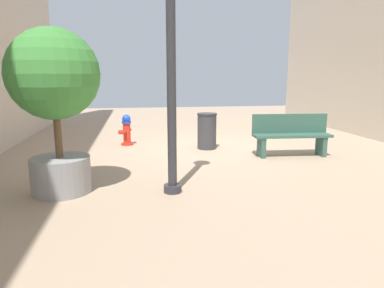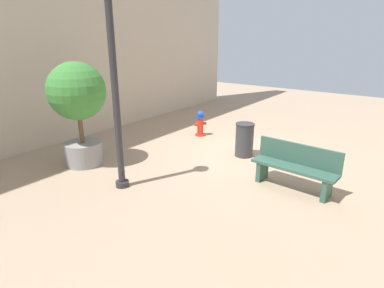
{
  "view_description": "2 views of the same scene",
  "coord_description": "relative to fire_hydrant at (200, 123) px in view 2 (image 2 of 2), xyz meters",
  "views": [
    {
      "loc": [
        1.78,
        8.5,
        1.81
      ],
      "look_at": [
        0.6,
        1.28,
        0.36
      ],
      "focal_mm": 32.4,
      "sensor_mm": 36.0,
      "label": 1
    },
    {
      "loc": [
        -3.64,
        7.34,
        3.06
      ],
      "look_at": [
        0.85,
        1.32,
        0.5
      ],
      "focal_mm": 29.76,
      "sensor_mm": 36.0,
      "label": 2
    }
  ],
  "objects": [
    {
      "name": "planter_tree",
      "position": [
        0.94,
        3.71,
        1.19
      ],
      "size": [
        1.36,
        1.36,
        2.52
      ],
      "color": "gray",
      "rests_on": "ground_plane"
    },
    {
      "name": "ground_plane",
      "position": [
        -2.03,
        0.71,
        -0.4
      ],
      "size": [
        23.4,
        23.4,
        0.0
      ],
      "primitive_type": "plane",
      "color": "tan"
    },
    {
      "name": "trash_bin",
      "position": [
        -2.0,
        0.81,
        0.05
      ],
      "size": [
        0.5,
        0.5,
        0.89
      ],
      "color": "#38383D",
      "rests_on": "ground_plane"
    },
    {
      "name": "street_lamp",
      "position": [
        -0.79,
        4.0,
        2.15
      ],
      "size": [
        0.36,
        0.36,
        4.13
      ],
      "color": "#2D2D33",
      "rests_on": "ground_plane"
    },
    {
      "name": "bench_near",
      "position": [
        -3.74,
        1.88,
        0.1
      ],
      "size": [
        1.79,
        0.56,
        0.95
      ],
      "color": "#33594C",
      "rests_on": "ground_plane"
    },
    {
      "name": "fire_hydrant",
      "position": [
        0.0,
        0.0,
        0.0
      ],
      "size": [
        0.39,
        0.41,
        0.81
      ],
      "color": "red",
      "rests_on": "ground_plane"
    }
  ]
}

